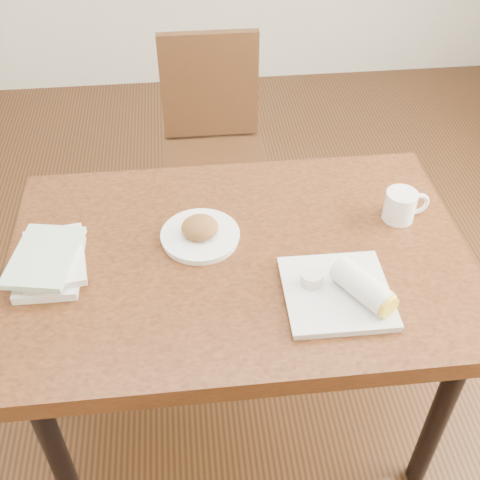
{
  "coord_description": "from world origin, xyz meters",
  "views": [
    {
      "loc": [
        -0.13,
        -1.22,
        1.91
      ],
      "look_at": [
        0.0,
        0.0,
        0.8
      ],
      "focal_mm": 45.0,
      "sensor_mm": 36.0,
      "label": 1
    }
  ],
  "objects": [
    {
      "name": "plate_burrito",
      "position": [
        0.25,
        -0.2,
        0.78
      ],
      "size": [
        0.28,
        0.28,
        0.09
      ],
      "color": "white",
      "rests_on": "table"
    },
    {
      "name": "book_stack",
      "position": [
        -0.52,
        -0.01,
        0.78
      ],
      "size": [
        0.22,
        0.28,
        0.06
      ],
      "color": "white",
      "rests_on": "table"
    },
    {
      "name": "chair_far",
      "position": [
        -0.02,
        0.92,
        0.55
      ],
      "size": [
        0.42,
        0.42,
        0.95
      ],
      "color": "#442713",
      "rests_on": "ground"
    },
    {
      "name": "ground",
      "position": [
        0.0,
        0.0,
        -0.01
      ],
      "size": [
        4.0,
        5.0,
        0.01
      ],
      "primitive_type": "cube",
      "color": "#472814",
      "rests_on": "ground"
    },
    {
      "name": "coffee_mug",
      "position": [
        0.49,
        0.1,
        0.8
      ],
      "size": [
        0.14,
        0.09,
        0.09
      ],
      "color": "white",
      "rests_on": "table"
    },
    {
      "name": "plate_scone",
      "position": [
        -0.11,
        0.07,
        0.77
      ],
      "size": [
        0.23,
        0.23,
        0.07
      ],
      "color": "white",
      "rests_on": "table"
    },
    {
      "name": "table",
      "position": [
        0.0,
        0.0,
        0.67
      ],
      "size": [
        1.29,
        0.87,
        0.75
      ],
      "color": "brown",
      "rests_on": "ground"
    }
  ]
}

